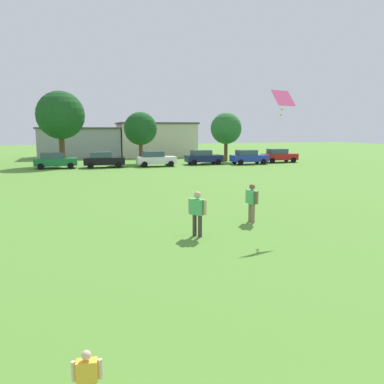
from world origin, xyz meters
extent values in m
plane|color=#568C33|center=(0.00, 30.00, 0.00)|extent=(160.00, 160.00, 0.00)
cube|color=yellow|center=(-2.43, 4.94, 0.62)|extent=(0.32, 0.21, 0.32)
cylinder|color=beige|center=(-2.62, 4.96, 0.63)|extent=(0.07, 0.07, 0.31)
cylinder|color=beige|center=(-2.24, 4.91, 0.63)|extent=(0.07, 0.07, 0.31)
sphere|color=beige|center=(-2.43, 4.94, 0.86)|extent=(0.14, 0.14, 0.14)
cylinder|color=#8C7259|center=(4.94, 15.07, 0.42)|extent=(0.16, 0.16, 0.84)
cylinder|color=#8C7259|center=(4.91, 15.32, 0.42)|extent=(0.16, 0.16, 0.84)
cube|color=#4CB266|center=(4.93, 15.19, 1.14)|extent=(0.38, 0.60, 0.60)
cylinder|color=brown|center=(4.97, 14.85, 1.16)|extent=(0.12, 0.12, 0.56)
cylinder|color=brown|center=(4.88, 15.54, 1.16)|extent=(0.12, 0.12, 0.56)
sphere|color=brown|center=(4.93, 15.19, 1.59)|extent=(0.26, 0.26, 0.26)
cylinder|color=#3F3833|center=(1.99, 13.50, 0.43)|extent=(0.16, 0.16, 0.86)
cylinder|color=#3F3833|center=(1.83, 13.71, 0.43)|extent=(0.16, 0.16, 0.86)
cube|color=#4CB266|center=(1.91, 13.61, 1.16)|extent=(0.60, 0.65, 0.61)
cylinder|color=tan|center=(2.12, 13.32, 1.18)|extent=(0.13, 0.13, 0.57)
cylinder|color=tan|center=(1.69, 13.89, 1.18)|extent=(0.13, 0.13, 0.57)
sphere|color=tan|center=(1.91, 13.61, 1.62)|extent=(0.27, 0.27, 0.27)
cube|color=#F24C8C|center=(5.99, 14.62, 5.39)|extent=(1.14, 0.80, 0.66)
sphere|color=#8CD859|center=(5.99, 14.62, 5.14)|extent=(0.10, 0.10, 0.10)
sphere|color=#8CD859|center=(5.94, 14.62, 4.92)|extent=(0.10, 0.10, 0.10)
sphere|color=#8CD859|center=(5.89, 14.62, 4.70)|extent=(0.10, 0.10, 0.10)
cube|color=#196B38|center=(-4.59, 43.22, 0.70)|extent=(4.30, 1.80, 0.76)
cube|color=#334756|center=(-4.94, 43.22, 1.38)|extent=(2.24, 1.58, 0.60)
cylinder|color=black|center=(-3.13, 44.12, 0.32)|extent=(0.64, 0.22, 0.64)
cylinder|color=black|center=(-3.13, 42.32, 0.32)|extent=(0.64, 0.22, 0.64)
cylinder|color=black|center=(-6.05, 44.12, 0.32)|extent=(0.64, 0.22, 0.64)
cylinder|color=black|center=(-6.05, 42.32, 0.32)|extent=(0.64, 0.22, 0.64)
cube|color=black|center=(0.34, 42.88, 0.70)|extent=(4.30, 1.80, 0.76)
cube|color=#334756|center=(-0.01, 42.88, 1.38)|extent=(2.24, 1.58, 0.60)
cylinder|color=black|center=(1.80, 43.78, 0.32)|extent=(0.64, 0.22, 0.64)
cylinder|color=black|center=(1.80, 41.98, 0.32)|extent=(0.64, 0.22, 0.64)
cylinder|color=black|center=(-1.12, 43.78, 0.32)|extent=(0.64, 0.22, 0.64)
cylinder|color=black|center=(-1.12, 41.98, 0.32)|extent=(0.64, 0.22, 0.64)
cube|color=white|center=(6.03, 42.61, 0.70)|extent=(4.30, 1.80, 0.76)
cube|color=#334756|center=(5.68, 42.61, 1.38)|extent=(2.24, 1.58, 0.60)
cylinder|color=black|center=(7.49, 43.51, 0.32)|extent=(0.64, 0.22, 0.64)
cylinder|color=black|center=(7.49, 41.71, 0.32)|extent=(0.64, 0.22, 0.64)
cylinder|color=black|center=(4.57, 43.51, 0.32)|extent=(0.64, 0.22, 0.64)
cylinder|color=black|center=(4.57, 41.71, 0.32)|extent=(0.64, 0.22, 0.64)
cube|color=#141E4C|center=(11.89, 43.52, 0.70)|extent=(4.30, 1.80, 0.76)
cube|color=#334756|center=(11.55, 43.52, 1.38)|extent=(2.24, 1.58, 0.60)
cylinder|color=black|center=(13.36, 44.42, 0.32)|extent=(0.64, 0.22, 0.64)
cylinder|color=black|center=(13.36, 42.62, 0.32)|extent=(0.64, 0.22, 0.64)
cylinder|color=black|center=(10.43, 44.42, 0.32)|extent=(0.64, 0.22, 0.64)
cylinder|color=black|center=(10.43, 42.62, 0.32)|extent=(0.64, 0.22, 0.64)
cube|color=#1E38AD|center=(17.10, 42.29, 0.70)|extent=(4.30, 1.80, 0.76)
cube|color=#334756|center=(16.76, 42.29, 1.38)|extent=(2.24, 1.58, 0.60)
cylinder|color=black|center=(18.57, 43.19, 0.32)|extent=(0.64, 0.22, 0.64)
cylinder|color=black|center=(18.57, 41.39, 0.32)|extent=(0.64, 0.22, 0.64)
cylinder|color=black|center=(15.64, 43.19, 0.32)|extent=(0.64, 0.22, 0.64)
cylinder|color=black|center=(15.64, 41.39, 0.32)|extent=(0.64, 0.22, 0.64)
cube|color=red|center=(21.88, 43.66, 0.70)|extent=(4.30, 1.80, 0.76)
cube|color=#334756|center=(21.54, 43.66, 1.38)|extent=(2.24, 1.58, 0.60)
cylinder|color=black|center=(23.35, 44.56, 0.32)|extent=(0.64, 0.22, 0.64)
cylinder|color=black|center=(23.35, 42.76, 0.32)|extent=(0.64, 0.22, 0.64)
cylinder|color=black|center=(20.42, 44.56, 0.32)|extent=(0.64, 0.22, 0.64)
cylinder|color=black|center=(20.42, 42.76, 0.32)|extent=(0.64, 0.22, 0.64)
cylinder|color=brown|center=(-4.02, 46.55, 1.69)|extent=(0.62, 0.62, 3.38)
sphere|color=#194C1E|center=(-4.02, 46.55, 5.65)|extent=(5.34, 5.34, 5.34)
cylinder|color=brown|center=(5.00, 46.95, 1.25)|extent=(0.46, 0.46, 2.49)
sphere|color=#194C1E|center=(5.00, 46.95, 4.16)|extent=(3.93, 3.93, 3.93)
cylinder|color=brown|center=(15.99, 47.04, 1.25)|extent=(0.46, 0.46, 2.51)
sphere|color=#286B2D|center=(15.99, 47.04, 4.19)|extent=(3.96, 3.96, 3.96)
cube|color=beige|center=(9.39, 60.07, 2.43)|extent=(11.14, 8.50, 4.85)
cube|color=#4C4742|center=(9.39, 60.07, 4.97)|extent=(11.59, 8.84, 0.24)
cube|color=#9999A3|center=(-1.98, 60.07, 2.06)|extent=(11.28, 7.64, 4.12)
cube|color=#4C4742|center=(-1.98, 60.07, 4.24)|extent=(11.73, 7.94, 0.24)
camera|label=1|loc=(-2.43, -0.54, 4.10)|focal=36.85mm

